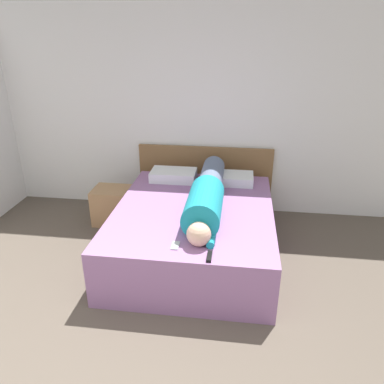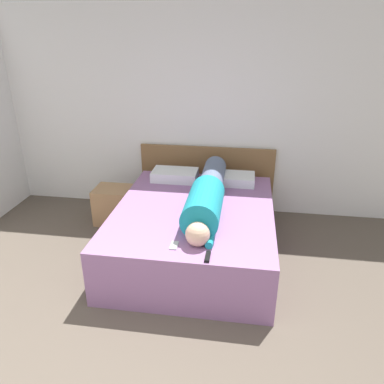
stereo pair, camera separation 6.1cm
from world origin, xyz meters
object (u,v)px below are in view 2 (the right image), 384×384
at_px(cell_phone, 174,245).
at_px(bed, 194,231).
at_px(person_lying, 207,196).
at_px(tv_remote, 208,257).
at_px(nightstand, 114,205).
at_px(pillow_second, 233,179).
at_px(pillow_near_headboard, 175,175).

bearing_deg(cell_phone, bed, 85.23).
distance_m(person_lying, tv_remote, 0.92).
distance_m(nightstand, person_lying, 1.48).
height_order(bed, pillow_second, pillow_second).
distance_m(nightstand, tv_remote, 2.07).
distance_m(tv_remote, cell_phone, 0.34).
relative_size(nightstand, cell_phone, 3.56).
distance_m(bed, tv_remote, 0.99).
xyz_separation_m(bed, tv_remote, (0.25, -0.91, 0.30)).
xyz_separation_m(pillow_near_headboard, pillow_second, (0.72, 0.00, -0.01)).
distance_m(pillow_near_headboard, cell_phone, 1.55).
height_order(nightstand, pillow_near_headboard, pillow_near_headboard).
relative_size(nightstand, tv_remote, 3.09).
height_order(bed, cell_phone, cell_phone).
bearing_deg(tv_remote, nightstand, 132.30).
height_order(pillow_near_headboard, tv_remote, pillow_near_headboard).
distance_m(bed, cell_phone, 0.82).
bearing_deg(cell_phone, person_lying, 75.24).
relative_size(pillow_near_headboard, cell_phone, 4.28).
xyz_separation_m(pillow_second, tv_remote, (-0.12, -1.66, -0.04)).
bearing_deg(person_lying, pillow_near_headboard, 122.60).
bearing_deg(cell_phone, nightstand, 127.78).
bearing_deg(nightstand, cell_phone, -52.22).
relative_size(bed, nightstand, 4.35).
height_order(nightstand, pillow_second, pillow_second).
bearing_deg(person_lying, cell_phone, -104.76).
bearing_deg(nightstand, person_lying, -25.80).
bearing_deg(pillow_near_headboard, tv_remote, -70.17).
height_order(person_lying, pillow_second, person_lying).
distance_m(pillow_near_headboard, tv_remote, 1.77).
distance_m(pillow_second, tv_remote, 1.67).
bearing_deg(cell_phone, pillow_near_headboard, 100.74).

